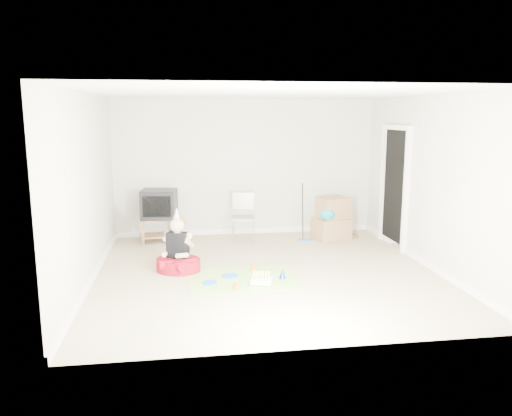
{
  "coord_description": "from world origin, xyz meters",
  "views": [
    {
      "loc": [
        -1.17,
        -7.01,
        2.31
      ],
      "look_at": [
        -0.1,
        0.4,
        0.9
      ],
      "focal_mm": 35.0,
      "sensor_mm": 36.0,
      "label": 1
    }
  ],
  "objects": [
    {
      "name": "cardboard_boxes",
      "position": [
        1.53,
        1.78,
        0.38
      ],
      "size": [
        0.72,
        0.64,
        0.79
      ],
      "color": "#A3774F",
      "rests_on": "ground"
    },
    {
      "name": "doorway_recess",
      "position": [
        2.48,
        1.2,
        1.02
      ],
      "size": [
        0.02,
        0.9,
        2.05
      ],
      "primitive_type": "cube",
      "color": "black",
      "rests_on": "ground"
    },
    {
      "name": "orange_cup_far",
      "position": [
        -0.53,
        -0.68,
        0.04
      ],
      "size": [
        0.08,
        0.08,
        0.08
      ],
      "primitive_type": "cylinder",
      "rotation": [
        0.0,
        0.0,
        -0.23
      ],
      "color": "orange",
      "rests_on": "party_mat"
    },
    {
      "name": "birthday_cake",
      "position": [
        -0.15,
        -0.51,
        0.04
      ],
      "size": [
        0.34,
        0.3,
        0.14
      ],
      "color": "white",
      "rests_on": "party_mat"
    },
    {
      "name": "party_mat",
      "position": [
        -0.4,
        -0.26,
        0.0
      ],
      "size": [
        1.6,
        1.19,
        0.01
      ],
      "primitive_type": "cube",
      "rotation": [
        0.0,
        0.0,
        0.04
      ],
      "color": "#FF3595",
      "rests_on": "ground"
    },
    {
      "name": "ground",
      "position": [
        0.0,
        0.0,
        0.0
      ],
      "size": [
        5.0,
        5.0,
        0.0
      ],
      "primitive_type": "plane",
      "color": "tan",
      "rests_on": "ground"
    },
    {
      "name": "book_pile",
      "position": [
        1.98,
        1.92,
        0.02
      ],
      "size": [
        0.22,
        0.26,
        0.05
      ],
      "color": "#28783A",
      "rests_on": "ground"
    },
    {
      "name": "seated_woman",
      "position": [
        -1.3,
        0.26,
        0.21
      ],
      "size": [
        0.88,
        0.88,
        0.97
      ],
      "color": "maroon",
      "rests_on": "ground"
    },
    {
      "name": "tv_stand",
      "position": [
        -1.64,
        2.08,
        0.26
      ],
      "size": [
        0.74,
        0.51,
        0.43
      ],
      "color": "#936442",
      "rests_on": "ground"
    },
    {
      "name": "blue_plate_far",
      "position": [
        -0.87,
        -0.38,
        0.01
      ],
      "size": [
        0.27,
        0.27,
        0.01
      ],
      "primitive_type": "cylinder",
      "rotation": [
        0.0,
        0.0,
        0.38
      ],
      "color": "blue",
      "rests_on": "party_mat"
    },
    {
      "name": "blue_plate_near",
      "position": [
        -0.56,
        -0.13,
        0.01
      ],
      "size": [
        0.28,
        0.28,
        0.01
      ],
      "primitive_type": "cylinder",
      "rotation": [
        0.0,
        0.0,
        0.24
      ],
      "color": "blue",
      "rests_on": "party_mat"
    },
    {
      "name": "orange_cup_near",
      "position": [
        -0.19,
        0.11,
        0.05
      ],
      "size": [
        0.09,
        0.09,
        0.09
      ],
      "primitive_type": "cylinder",
      "rotation": [
        0.0,
        0.0,
        -0.23
      ],
      "color": "orange",
      "rests_on": "party_mat"
    },
    {
      "name": "folding_chair",
      "position": [
        -0.13,
        1.83,
        0.45
      ],
      "size": [
        0.47,
        0.45,
        0.92
      ],
      "color": "#9A9A9F",
      "rests_on": "ground"
    },
    {
      "name": "floor_mop",
      "position": [
        1.02,
        1.74,
        0.26
      ],
      "size": [
        0.27,
        0.35,
        1.04
      ],
      "color": "blue",
      "rests_on": "ground"
    },
    {
      "name": "crt_tv",
      "position": [
        -1.64,
        2.08,
        0.7
      ],
      "size": [
        0.67,
        0.58,
        0.53
      ],
      "primitive_type": "cube",
      "rotation": [
        0.0,
        0.0,
        -0.13
      ],
      "color": "black",
      "rests_on": "tv_stand"
    },
    {
      "name": "blue_party_hat",
      "position": [
        0.18,
        -0.34,
        0.08
      ],
      "size": [
        0.13,
        0.13,
        0.15
      ],
      "primitive_type": "cone",
      "rotation": [
        0.0,
        0.0,
        0.38
      ],
      "color": "#1742A2",
      "rests_on": "party_mat"
    }
  ]
}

